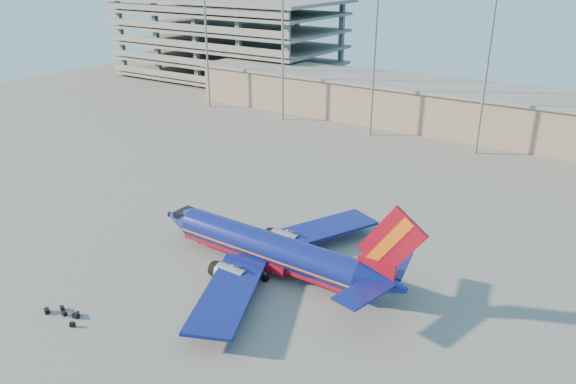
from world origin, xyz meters
The scene contains 6 objects.
ground centered at (0.00, 0.00, 0.00)m, with size 220.00×220.00×0.00m, color slate.
terminal_building centered at (10.00, 58.00, 4.32)m, with size 122.00×16.00×8.50m.
parking_garage centered at (-62.00, 74.05, 11.73)m, with size 62.00×32.00×21.40m.
light_mast_row centered at (5.00, 46.00, 17.55)m, with size 101.60×1.60×28.65m.
aircraft_main centered at (8.62, -5.32, 2.33)m, with size 32.16×30.95×10.89m.
luggage_pile centered at (-2.78, -23.06, 0.21)m, with size 4.49×1.89×0.47m.
Camera 1 is at (38.86, -48.08, 30.68)m, focal length 35.00 mm.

